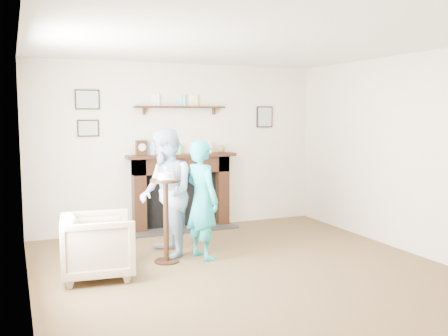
{
  "coord_description": "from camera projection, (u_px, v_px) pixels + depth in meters",
  "views": [
    {
      "loc": [
        -2.34,
        -4.75,
        1.76
      ],
      "look_at": [
        0.06,
        0.9,
        1.08
      ],
      "focal_mm": 40.0,
      "sensor_mm": 36.0,
      "label": 1
    }
  ],
  "objects": [
    {
      "name": "woman",
      "position": [
        202.0,
        258.0,
        6.09
      ],
      "size": [
        0.48,
        0.6,
        1.44
      ],
      "primitive_type": "imported",
      "rotation": [
        0.0,
        0.0,
        1.85
      ],
      "color": "teal",
      "rests_on": "ground"
    },
    {
      "name": "ground",
      "position": [
        251.0,
        275.0,
        5.45
      ],
      "size": [
        5.0,
        5.0,
        0.0
      ],
      "primitive_type": "plane",
      "color": "brown",
      "rests_on": "ground"
    },
    {
      "name": "armchair",
      "position": [
        99.0,
        277.0,
        5.39
      ],
      "size": [
        0.83,
        0.81,
        0.69
      ],
      "primitive_type": "imported",
      "rotation": [
        0.0,
        0.0,
        1.46
      ],
      "color": "tan",
      "rests_on": "ground"
    },
    {
      "name": "man",
      "position": [
        167.0,
        256.0,
        6.18
      ],
      "size": [
        0.6,
        0.77,
        1.58
      ],
      "primitive_type": "imported",
      "rotation": [
        0.0,
        0.0,
        -1.56
      ],
      "color": "#AABDD5",
      "rests_on": "ground"
    },
    {
      "name": "pedestal_table",
      "position": [
        166.0,
        204.0,
        5.85
      ],
      "size": [
        0.36,
        0.36,
        1.14
      ],
      "color": "black",
      "rests_on": "ground"
    },
    {
      "name": "room_shell",
      "position": [
        226.0,
        125.0,
        5.9
      ],
      "size": [
        4.54,
        5.02,
        2.52
      ],
      "color": "beige",
      "rests_on": "ground"
    }
  ]
}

